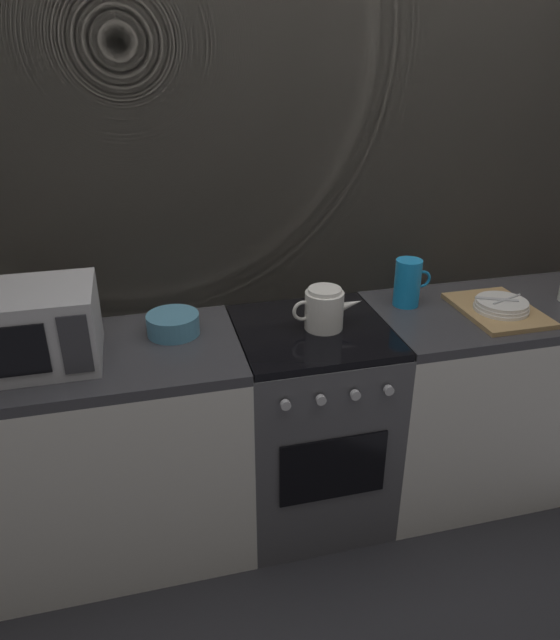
% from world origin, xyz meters
% --- Properties ---
extents(ground_plane, '(8.00, 8.00, 0.00)m').
position_xyz_m(ground_plane, '(0.00, 0.00, 0.00)').
color(ground_plane, '#2D2D33').
extents(back_wall, '(3.60, 0.05, 2.40)m').
position_xyz_m(back_wall, '(0.00, 0.32, 1.20)').
color(back_wall, '#A39989').
rests_on(back_wall, ground_plane).
extents(counter_left, '(1.20, 0.60, 0.90)m').
position_xyz_m(counter_left, '(-0.90, 0.00, 0.45)').
color(counter_left, silver).
rests_on(counter_left, ground_plane).
extents(stove_unit, '(0.60, 0.63, 0.90)m').
position_xyz_m(stove_unit, '(-0.00, -0.00, 0.45)').
color(stove_unit, '#4C4C51').
rests_on(stove_unit, ground_plane).
extents(counter_right, '(1.20, 0.60, 0.90)m').
position_xyz_m(counter_right, '(0.90, 0.00, 0.45)').
color(counter_right, silver).
rests_on(counter_right, ground_plane).
extents(microwave, '(0.46, 0.35, 0.27)m').
position_xyz_m(microwave, '(-1.02, -0.02, 1.04)').
color(microwave, '#B2B2B7').
rests_on(microwave, counter_left).
extents(kettle, '(0.28, 0.15, 0.17)m').
position_xyz_m(kettle, '(0.04, -0.01, 0.98)').
color(kettle, white).
rests_on(kettle, stove_unit).
extents(mixing_bowl, '(0.20, 0.20, 0.08)m').
position_xyz_m(mixing_bowl, '(-0.53, 0.09, 0.94)').
color(mixing_bowl, teal).
rests_on(mixing_bowl, counter_left).
extents(pitcher, '(0.16, 0.11, 0.20)m').
position_xyz_m(pitcher, '(0.45, 0.12, 1.00)').
color(pitcher, '#198CD8').
rests_on(pitcher, counter_right).
extents(dish_pile, '(0.30, 0.40, 0.07)m').
position_xyz_m(dish_pile, '(0.78, -0.06, 0.92)').
color(dish_pile, tan).
rests_on(dish_pile, counter_right).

